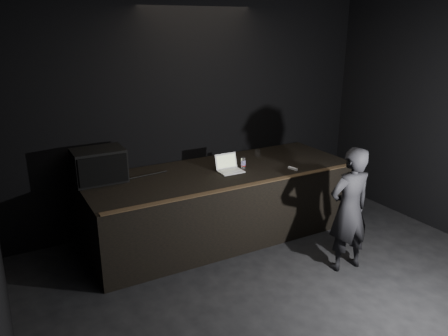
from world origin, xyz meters
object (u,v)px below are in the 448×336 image
stage_monitor (99,165)px  laptop (229,167)px  stage_riser (222,202)px  beer_can (243,163)px  person (349,210)px

stage_monitor → laptop: size_ratio=1.96×
stage_riser → beer_can: beer_can is taller
laptop → stage_monitor: bearing=165.4°
laptop → stage_riser: bearing=148.1°
stage_monitor → beer_can: stage_monitor is taller
laptop → person: size_ratio=0.21×
stage_monitor → person: 3.35m
laptop → beer_can: size_ratio=2.05×
person → beer_can: bearing=-65.1°
laptop → beer_can: bearing=-1.9°
beer_can → stage_monitor: bearing=166.6°
laptop → person: person is taller
stage_riser → laptop: bearing=-32.2°
stage_riser → beer_can: bearing=-11.2°
stage_riser → laptop: 0.57m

